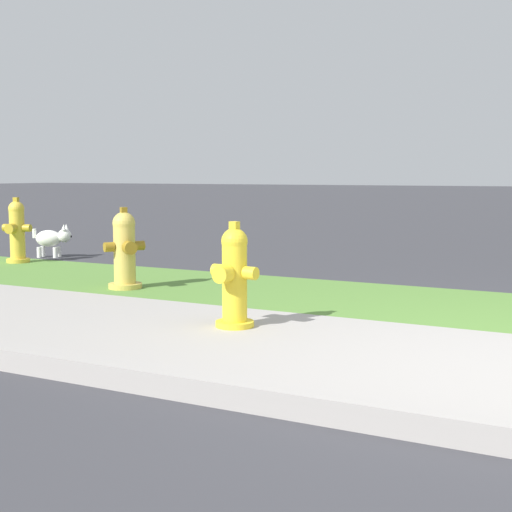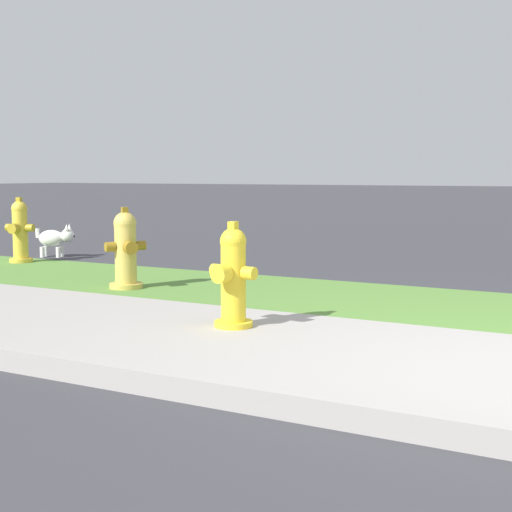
# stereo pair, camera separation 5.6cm
# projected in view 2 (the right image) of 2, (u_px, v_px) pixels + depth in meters

# --- Properties ---
(fire_hydrant_near_corner) EXTENTS (0.36, 0.37, 0.77)m
(fire_hydrant_near_corner) POSITION_uv_depth(u_px,v_px,m) (126.00, 250.00, 6.66)
(fire_hydrant_near_corner) COLOR gold
(fire_hydrant_near_corner) RESTS_ON ground
(fire_hydrant_across_street) EXTENTS (0.37, 0.34, 0.79)m
(fire_hydrant_across_street) POSITION_uv_depth(u_px,v_px,m) (20.00, 231.00, 8.62)
(fire_hydrant_across_street) COLOR gold
(fire_hydrant_across_street) RESTS_ON ground
(fire_hydrant_far_end) EXTENTS (0.36, 0.33, 0.75)m
(fire_hydrant_far_end) POSITION_uv_depth(u_px,v_px,m) (233.00, 277.00, 4.94)
(fire_hydrant_far_end) COLOR yellow
(fire_hydrant_far_end) RESTS_ON ground
(small_white_dog) EXTENTS (0.49, 0.33, 0.43)m
(small_white_dog) POSITION_uv_depth(u_px,v_px,m) (55.00, 238.00, 9.20)
(small_white_dog) COLOR white
(small_white_dog) RESTS_ON ground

